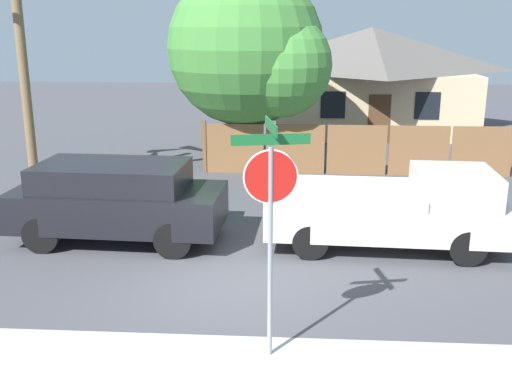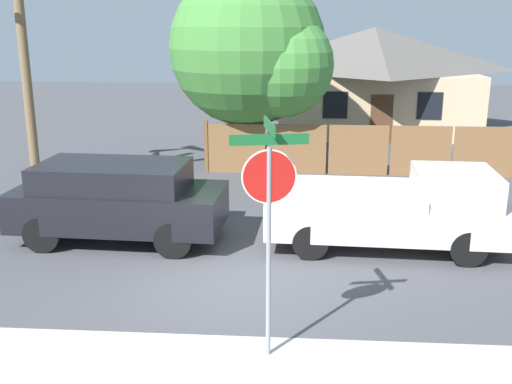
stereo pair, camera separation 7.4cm
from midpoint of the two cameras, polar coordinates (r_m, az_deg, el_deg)
The scene contains 8 objects.
ground_plane at distance 11.55m, azimuth -2.56°, elevation -8.66°, with size 80.00×80.00×0.00m, color #47474C.
wooden_fence at distance 19.87m, azimuth 12.32°, elevation 3.89°, with size 12.08×0.12×1.73m.
house at distance 28.70m, azimuth 10.75°, elevation 10.73°, with size 9.14×7.92×4.64m.
oak_tree at distance 20.20m, azimuth -0.41°, elevation 13.23°, with size 5.43×5.17×6.59m.
palm_tree at distance 18.68m, azimuth -21.97°, elevation 16.47°, with size 3.04×3.26×6.22m.
red_suv at distance 13.76m, azimuth -13.22°, elevation -0.63°, with size 4.75×2.23×1.80m.
orange_pickup at distance 13.39m, azimuth 13.16°, elevation -1.68°, with size 5.24×2.26×1.77m.
stop_sign at distance 8.30m, azimuth 1.13°, elevation -0.62°, with size 1.08×0.97×3.52m.
Camera 1 is at (1.15, -10.46, 4.77)m, focal length 42.00 mm.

